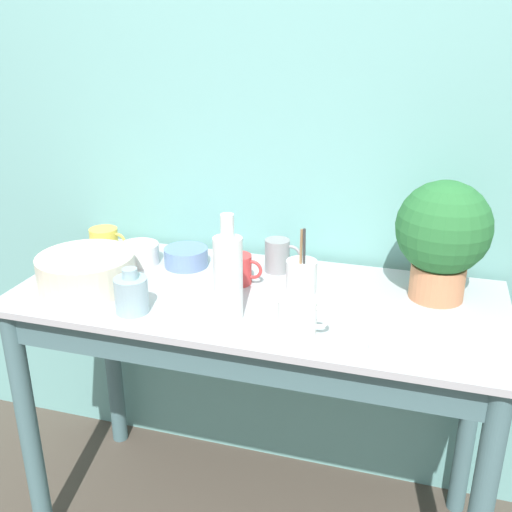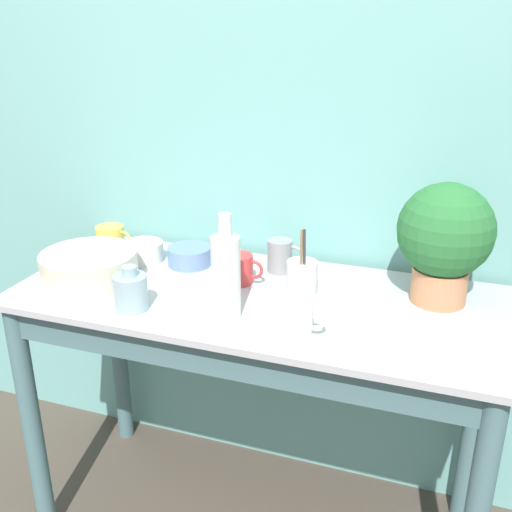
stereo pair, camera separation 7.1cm
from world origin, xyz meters
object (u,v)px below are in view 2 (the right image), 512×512
at_px(mug_yellow, 111,239).
at_px(bowl_small_blue, 189,256).
at_px(bowl_wash_large, 90,268).
at_px(bowl_small_enamel_white, 144,251).
at_px(mug_red, 239,269).
at_px(utensil_cup, 302,276).
at_px(bottle_short, 131,291).
at_px(mug_white, 294,317).
at_px(tray_board, 413,337).
at_px(mug_grey, 281,256).
at_px(bottle_tall, 226,275).
at_px(potted_plant, 445,237).

distance_m(mug_yellow, bowl_small_blue, 0.31).
relative_size(bowl_wash_large, bowl_small_enamel_white, 2.25).
distance_m(mug_red, utensil_cup, 0.20).
relative_size(bottle_short, mug_white, 0.94).
bearing_deg(bowl_small_blue, bowl_wash_large, -133.06).
bearing_deg(mug_red, tray_board, -19.24).
bearing_deg(tray_board, bottle_short, -174.18).
xyz_separation_m(bowl_wash_large, bottle_short, (0.20, -0.11, 0.00)).
distance_m(mug_grey, mug_red, 0.15).
height_order(bowl_wash_large, bottle_short, bottle_short).
bearing_deg(bottle_short, mug_grey, 51.21).
xyz_separation_m(bowl_wash_large, mug_red, (0.42, 0.15, -0.00)).
height_order(bottle_tall, mug_yellow, bottle_tall).
bearing_deg(bowl_small_blue, bottle_tall, -50.12).
bearing_deg(utensil_cup, mug_red, 178.97).
relative_size(bottle_short, mug_red, 1.04).
height_order(bowl_wash_large, mug_red, bowl_wash_large).
xyz_separation_m(bottle_tall, bottle_short, (-0.26, -0.05, -0.07)).
bearing_deg(mug_white, bottle_short, -178.02).
height_order(bottle_tall, bottle_short, bottle_tall).
xyz_separation_m(bowl_wash_large, mug_white, (0.66, -0.09, -0.00)).
relative_size(bowl_wash_large, bottle_short, 2.26).
bearing_deg(mug_grey, bowl_small_blue, -171.74).
bearing_deg(mug_yellow, tray_board, -15.66).
bearing_deg(bowl_small_enamel_white, bowl_wash_large, -106.31).
xyz_separation_m(bowl_wash_large, bowl_small_blue, (0.22, 0.23, -0.02)).
height_order(mug_white, tray_board, mug_white).
xyz_separation_m(mug_grey, mug_white, (0.15, -0.37, -0.01)).
bearing_deg(mug_white, tray_board, 11.75).
bearing_deg(potted_plant, bottle_tall, -152.13).
bearing_deg(mug_grey, potted_plant, -6.83).
bearing_deg(mug_red, mug_white, -45.68).
relative_size(bowl_wash_large, bottle_tall, 0.99).
relative_size(mug_grey, bowl_small_blue, 0.84).
xyz_separation_m(mug_red, bowl_small_blue, (-0.20, 0.08, -0.01)).
distance_m(bottle_short, mug_white, 0.46).
xyz_separation_m(bottle_tall, mug_grey, (0.05, 0.34, -0.07)).
bearing_deg(tray_board, bowl_small_enamel_white, 164.50).
height_order(potted_plant, mug_white, potted_plant).
bearing_deg(utensil_cup, mug_yellow, 171.12).
distance_m(bowl_wash_large, bowl_small_enamel_white, 0.22).
height_order(mug_white, bowl_small_blue, mug_white).
height_order(mug_grey, tray_board, mug_grey).
bearing_deg(potted_plant, bottle_short, -157.52).
bearing_deg(bowl_wash_large, bowl_small_enamel_white, 73.69).
height_order(potted_plant, mug_grey, potted_plant).
bearing_deg(bowl_small_enamel_white, bottle_short, -66.40).
distance_m(mug_grey, tray_board, 0.54).
bearing_deg(potted_plant, bowl_small_enamel_white, -179.73).
xyz_separation_m(bowl_small_enamel_white, bowl_small_blue, (0.16, 0.02, -0.00)).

